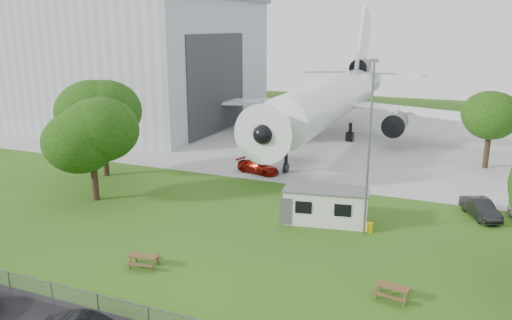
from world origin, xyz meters
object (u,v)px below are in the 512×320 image
at_px(airliner, 332,98).
at_px(picnic_east, 392,299).
at_px(picnic_west, 144,267).
at_px(hangar, 104,59).
at_px(site_cabin, 326,206).

relative_size(airliner, picnic_east, 26.52).
bearing_deg(picnic_west, picnic_east, 0.33).
relative_size(picnic_west, picnic_east, 1.00).
height_order(hangar, picnic_east, hangar).
bearing_deg(hangar, site_cabin, -33.72).
relative_size(airliner, site_cabin, 6.88).
xyz_separation_m(site_cabin, picnic_east, (6.15, -9.20, -1.31)).
relative_size(hangar, site_cabin, 6.20).
xyz_separation_m(picnic_west, picnic_east, (14.41, 2.08, 0.00)).
bearing_deg(airliner, picnic_west, -91.62).
relative_size(airliner, picnic_west, 26.52).
height_order(airliner, picnic_west, airliner).
height_order(hangar, picnic_west, hangar).
bearing_deg(airliner, picnic_east, -70.66).
distance_m(airliner, picnic_east, 40.43).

